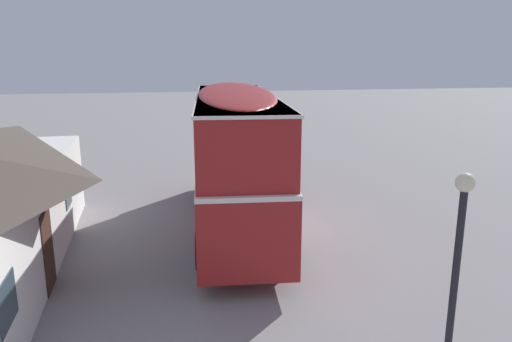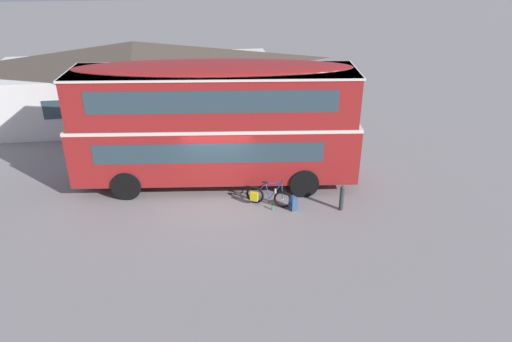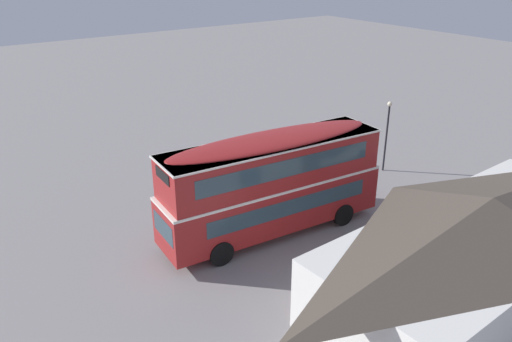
{
  "view_description": "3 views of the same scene",
  "coord_description": "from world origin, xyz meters",
  "px_view_note": "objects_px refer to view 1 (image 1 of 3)",
  "views": [
    {
      "loc": [
        -15.82,
        3.15,
        5.91
      ],
      "look_at": [
        2.19,
        0.01,
        1.42
      ],
      "focal_mm": 33.97,
      "sensor_mm": 36.0,
      "label": 1
    },
    {
      "loc": [
        -0.27,
        -15.85,
        8.93
      ],
      "look_at": [
        1.35,
        -0.85,
        1.39
      ],
      "focal_mm": 33.57,
      "sensor_mm": 36.0,
      "label": 2
    },
    {
      "loc": [
        12.8,
        17.78,
        12.31
      ],
      "look_at": [
        -0.52,
        -0.95,
        2.28
      ],
      "focal_mm": 35.92,
      "sensor_mm": 36.0,
      "label": 3
    }
  ],
  "objects_px": {
    "touring_bicycle": "(281,199)",
    "water_bottle_green_metal": "(289,204)",
    "kerb_bollard": "(281,178)",
    "street_lamp": "(455,278)",
    "double_decker_bus": "(236,152)",
    "backpack_on_ground": "(286,194)"
  },
  "relations": [
    {
      "from": "water_bottle_green_metal",
      "to": "kerb_bollard",
      "type": "distance_m",
      "value": 2.49
    },
    {
      "from": "street_lamp",
      "to": "touring_bicycle",
      "type": "bearing_deg",
      "value": -0.19
    },
    {
      "from": "water_bottle_green_metal",
      "to": "backpack_on_ground",
      "type": "bearing_deg",
      "value": -4.08
    },
    {
      "from": "street_lamp",
      "to": "kerb_bollard",
      "type": "relative_size",
      "value": 4.4
    },
    {
      "from": "backpack_on_ground",
      "to": "water_bottle_green_metal",
      "type": "relative_size",
      "value": 2.5
    },
    {
      "from": "double_decker_bus",
      "to": "water_bottle_green_metal",
      "type": "bearing_deg",
      "value": -51.01
    },
    {
      "from": "touring_bicycle",
      "to": "backpack_on_ground",
      "type": "bearing_deg",
      "value": -24.0
    },
    {
      "from": "double_decker_bus",
      "to": "water_bottle_green_metal",
      "type": "relative_size",
      "value": 49.04
    },
    {
      "from": "touring_bicycle",
      "to": "water_bottle_green_metal",
      "type": "relative_size",
      "value": 7.34
    },
    {
      "from": "double_decker_bus",
      "to": "water_bottle_green_metal",
      "type": "distance_m",
      "value": 3.93
    },
    {
      "from": "double_decker_bus",
      "to": "kerb_bollard",
      "type": "distance_m",
      "value": 5.48
    },
    {
      "from": "double_decker_bus",
      "to": "street_lamp",
      "type": "relative_size",
      "value": 2.53
    },
    {
      "from": "backpack_on_ground",
      "to": "street_lamp",
      "type": "xyz_separation_m",
      "value": [
        -12.5,
        0.43,
        2.38
      ]
    },
    {
      "from": "water_bottle_green_metal",
      "to": "street_lamp",
      "type": "height_order",
      "value": "street_lamp"
    },
    {
      "from": "touring_bicycle",
      "to": "backpack_on_ground",
      "type": "xyz_separation_m",
      "value": [
        0.89,
        -0.4,
        -0.09
      ]
    },
    {
      "from": "double_decker_bus",
      "to": "backpack_on_ground",
      "type": "distance_m",
      "value": 4.25
    },
    {
      "from": "touring_bicycle",
      "to": "backpack_on_ground",
      "type": "height_order",
      "value": "touring_bicycle"
    },
    {
      "from": "backpack_on_ground",
      "to": "water_bottle_green_metal",
      "type": "xyz_separation_m",
      "value": [
        -0.73,
        0.05,
        -0.18
      ]
    },
    {
      "from": "touring_bicycle",
      "to": "water_bottle_green_metal",
      "type": "xyz_separation_m",
      "value": [
        0.16,
        -0.34,
        -0.27
      ]
    },
    {
      "from": "double_decker_bus",
      "to": "kerb_bollard",
      "type": "height_order",
      "value": "double_decker_bus"
    },
    {
      "from": "kerb_bollard",
      "to": "double_decker_bus",
      "type": "bearing_deg",
      "value": 149.18
    },
    {
      "from": "touring_bicycle",
      "to": "street_lamp",
      "type": "bearing_deg",
      "value": 179.81
    }
  ]
}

